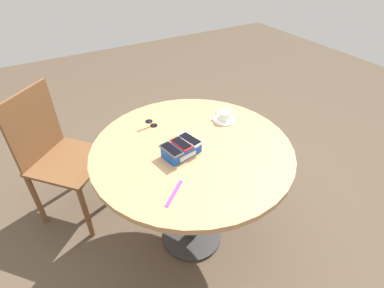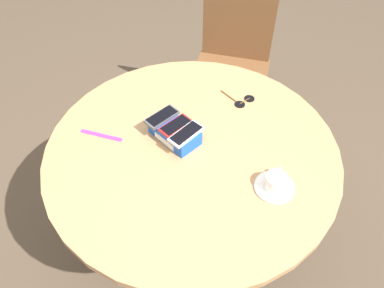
# 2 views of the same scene
# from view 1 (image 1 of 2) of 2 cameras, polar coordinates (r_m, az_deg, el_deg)

# --- Properties ---
(ground_plane) EXTENTS (8.00, 8.00, 0.00)m
(ground_plane) POSITION_cam_1_polar(r_m,az_deg,el_deg) (2.17, 0.00, -17.13)
(ground_plane) COLOR brown
(round_table) EXTENTS (1.09, 1.09, 0.78)m
(round_table) POSITION_cam_1_polar(r_m,az_deg,el_deg) (1.68, 0.00, -3.39)
(round_table) COLOR #2D2D2D
(round_table) RESTS_ON ground_plane
(phone_box) EXTENTS (0.20, 0.14, 0.06)m
(phone_box) POSITION_cam_1_polar(r_m,az_deg,el_deg) (1.54, -2.01, -1.11)
(phone_box) COLOR blue
(phone_box) RESTS_ON round_table
(phone_gray) EXTENTS (0.08, 0.14, 0.01)m
(phone_gray) POSITION_cam_1_polar(r_m,az_deg,el_deg) (1.49, -3.96, -1.09)
(phone_gray) COLOR #515156
(phone_gray) RESTS_ON phone_box
(phone_red) EXTENTS (0.08, 0.13, 0.01)m
(phone_red) POSITION_cam_1_polar(r_m,az_deg,el_deg) (1.53, -2.03, 0.04)
(phone_red) COLOR red
(phone_red) RESTS_ON phone_box
(phone_white) EXTENTS (0.09, 0.15, 0.01)m
(phone_white) POSITION_cam_1_polar(r_m,az_deg,el_deg) (1.56, -0.40, 0.85)
(phone_white) COLOR silver
(phone_white) RESTS_ON phone_box
(saucer) EXTENTS (0.14, 0.14, 0.01)m
(saucer) POSITION_cam_1_polar(r_m,az_deg,el_deg) (1.84, 6.15, 4.60)
(saucer) COLOR white
(saucer) RESTS_ON round_table
(coffee_cup) EXTENTS (0.08, 0.09, 0.05)m
(coffee_cup) POSITION_cam_1_polar(r_m,az_deg,el_deg) (1.82, 6.13, 5.44)
(coffee_cup) COLOR white
(coffee_cup) RESTS_ON saucer
(lanyard_strap) EXTENTS (0.14, 0.12, 0.00)m
(lanyard_strap) POSITION_cam_1_polar(r_m,az_deg,el_deg) (1.36, -3.42, -9.33)
(lanyard_strap) COLOR purple
(lanyard_strap) RESTS_ON round_table
(sunglasses) EXTENTS (0.13, 0.10, 0.01)m
(sunglasses) POSITION_cam_1_polar(r_m,az_deg,el_deg) (1.81, -7.90, 3.81)
(sunglasses) COLOR black
(sunglasses) RESTS_ON round_table
(chair_near_window) EXTENTS (0.61, 0.61, 0.94)m
(chair_near_window) POSITION_cam_1_polar(r_m,az_deg,el_deg) (2.20, -23.97, -2.02)
(chair_near_window) COLOR brown
(chair_near_window) RESTS_ON ground_plane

